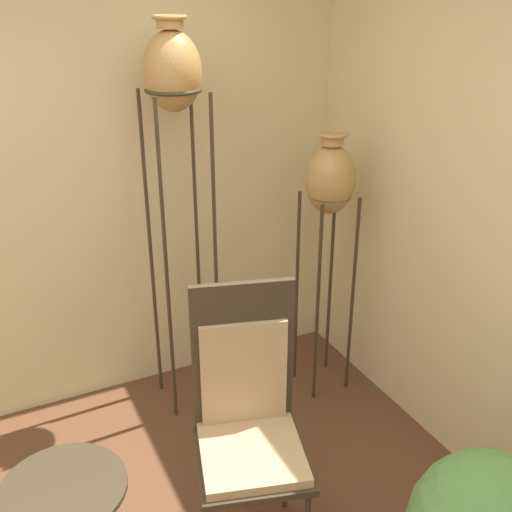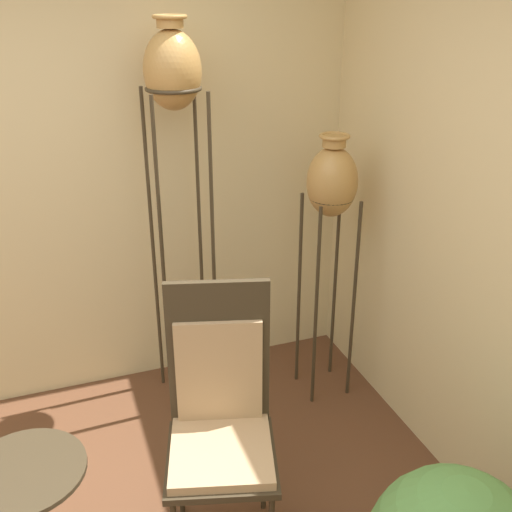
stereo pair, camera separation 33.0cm
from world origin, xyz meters
name	(u,v)px [view 1 (the left image)]	position (x,y,z in m)	size (l,w,h in m)	color
wall_back	(17,182)	(0.00, 1.85, 1.35)	(7.63, 0.06, 2.70)	beige
vase_stand_tall	(173,87)	(0.75, 1.53, 1.81)	(0.29, 0.29, 2.14)	#382D1E
vase_stand_medium	(330,186)	(1.52, 1.30, 1.28)	(0.27, 0.27, 1.57)	#382D1E
chair	(248,412)	(0.64, 0.49, 0.65)	(0.56, 0.56, 1.20)	#382D1E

